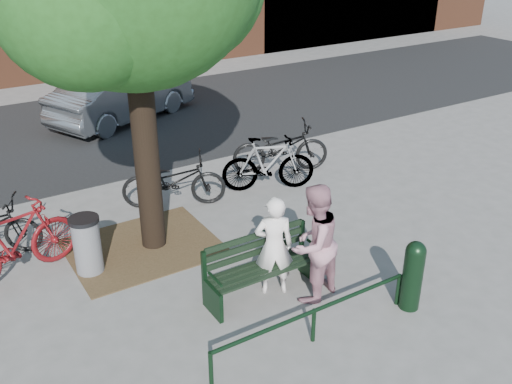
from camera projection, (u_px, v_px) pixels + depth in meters
ground at (263, 294)px, 8.40m from camera, size 90.00×90.00×0.00m
dirt_pit at (143, 247)px, 9.60m from camera, size 2.40×2.00×0.02m
road at (88, 130)px, 14.90m from camera, size 40.00×7.00×0.01m
park_bench at (261, 265)px, 8.25m from camera, size 1.74×0.54×0.97m
guard_railing at (314, 316)px, 7.31m from camera, size 3.06×0.06×0.51m
person_left at (274, 246)px, 8.16m from camera, size 0.67×0.57×1.54m
person_right at (313, 244)px, 7.99m from camera, size 1.02×0.89×1.78m
bollard at (413, 273)px, 7.89m from camera, size 0.29×0.29×1.06m
litter_bin at (87, 245)px, 8.75m from camera, size 0.46×0.46×0.95m
bicycle_b at (14, 242)px, 8.56m from camera, size 2.11×1.05×1.22m
bicycle_c at (174, 181)px, 10.80m from camera, size 2.07×1.42×1.03m
bicycle_d at (268, 164)px, 11.44m from camera, size 1.94×1.23×1.13m
bicycle_e at (281, 148)px, 12.28m from camera, size 2.21×1.45×1.10m
parked_car at (123, 95)px, 15.39m from camera, size 4.50×3.12×1.41m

